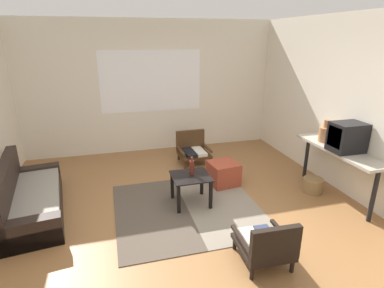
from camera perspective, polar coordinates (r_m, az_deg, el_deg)
name	(u,v)px	position (r m, az deg, el deg)	size (l,w,h in m)	color
ground_plane	(188,224)	(4.22, -0.69, -14.52)	(7.80, 7.80, 0.00)	olive
far_wall_with_window	(151,87)	(6.60, -7.57, 10.36)	(5.60, 0.13, 2.70)	silver
side_wall_right	(356,108)	(5.22, 28.03, 5.95)	(0.12, 6.60, 2.70)	silver
area_rug	(187,208)	(4.54, -0.86, -11.82)	(2.04, 1.96, 0.01)	#4C4238
couch	(28,199)	(4.87, -28.03, -8.96)	(0.95, 1.92, 0.74)	black
coffee_table	(191,182)	(4.51, -0.21, -7.02)	(0.55, 0.52, 0.45)	black
armchair_by_window	(193,148)	(6.06, 0.12, -0.82)	(0.60, 0.56, 0.60)	#472D19
armchair_striped_foreground	(266,245)	(3.53, 13.61, -17.64)	(0.56, 0.60, 0.58)	black
ottoman_orange	(223,173)	(5.18, 5.81, -5.44)	(0.45, 0.45, 0.38)	#993D28
console_shelf	(339,154)	(5.08, 25.51, -1.66)	(0.42, 1.57, 0.79)	#B2AD9E
crt_television	(347,137)	(4.91, 26.79, 1.14)	(0.45, 0.35, 0.42)	black
clay_vase	(326,133)	(5.26, 23.53, 1.83)	(0.21, 0.21, 0.35)	#A87047
glass_bottle	(192,167)	(4.47, -0.04, -4.29)	(0.07, 0.07, 0.27)	#5B2319
wicker_basket	(313,185)	(5.31, 21.42, -7.11)	(0.31, 0.31, 0.22)	olive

